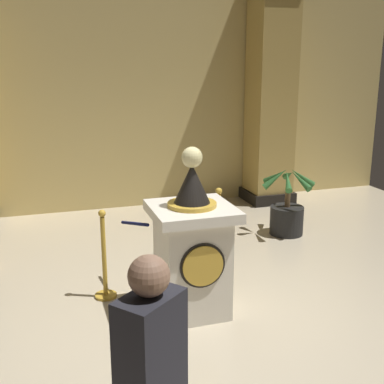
% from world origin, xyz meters
% --- Properties ---
extents(ground_plane, '(10.28, 10.28, 0.00)m').
position_xyz_m(ground_plane, '(0.00, 0.00, 0.00)').
color(ground_plane, beige).
extents(back_wall, '(10.28, 0.16, 4.07)m').
position_xyz_m(back_wall, '(0.00, 4.37, 2.04)').
color(back_wall, tan).
rests_on(back_wall, ground_plane).
extents(pedestal_clock, '(0.81, 0.81, 1.73)m').
position_xyz_m(pedestal_clock, '(-0.06, 0.28, 0.68)').
color(pedestal_clock, silver).
rests_on(pedestal_clock, ground_plane).
extents(stanchion_near, '(0.24, 0.24, 1.06)m').
position_xyz_m(stanchion_near, '(0.56, 1.16, 0.37)').
color(stanchion_near, gold).
rests_on(stanchion_near, ground_plane).
extents(stanchion_far, '(0.24, 0.24, 1.00)m').
position_xyz_m(stanchion_far, '(-0.86, 0.88, 0.35)').
color(stanchion_far, gold).
rests_on(stanchion_far, ground_plane).
extents(velvet_rope, '(0.89, 0.87, 0.22)m').
position_xyz_m(velvet_rope, '(-0.15, 1.02, 0.79)').
color(velvet_rope, '#141947').
extents(column_right, '(0.85, 0.85, 3.91)m').
position_xyz_m(column_right, '(2.57, 3.91, 1.94)').
color(column_right, black).
rests_on(column_right, ground_plane).
extents(potted_palm_right, '(0.81, 0.78, 1.04)m').
position_xyz_m(potted_palm_right, '(2.02, 2.12, 0.34)').
color(potted_palm_right, black).
rests_on(potted_palm_right, ground_plane).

